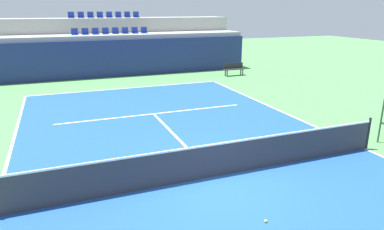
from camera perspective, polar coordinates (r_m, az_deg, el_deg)
name	(u,v)px	position (r m, az deg, el deg)	size (l,w,h in m)	color
ground_plane	(215,177)	(9.82, 3.76, -9.99)	(80.00, 80.00, 0.00)	#4C8C4C
court_surface	(215,176)	(9.82, 3.76, -9.96)	(11.00, 24.00, 0.01)	#1E4C99
baseline_far	(128,88)	(20.69, -10.34, 4.34)	(11.00, 0.10, 0.00)	white
sideline_right	(365,149)	(12.92, 26.34, -4.94)	(0.10, 24.00, 0.00)	white
service_line_far	(154,114)	(15.44, -6.28, 0.20)	(8.26, 0.10, 0.00)	white
centre_service_line	(177,138)	(12.54, -2.42, -3.75)	(0.10, 6.40, 0.00)	white
back_wall	(116,58)	(24.28, -12.34, 9.00)	(19.04, 0.30, 2.46)	navy
stands_tier_lower	(112,54)	(25.59, -12.86, 9.67)	(19.04, 2.40, 2.74)	#9E9E99
stands_tier_upper	(107,43)	(27.89, -13.71, 11.27)	(19.04, 2.40, 3.77)	#9E9E99
seating_row_lower	(111,32)	(25.54, -13.12, 13.02)	(5.21, 0.44, 0.44)	navy
seating_row_upper	(105,16)	(27.88, -14.04, 15.39)	(5.21, 0.44, 0.44)	navy
tennis_net	(215,160)	(9.60, 3.82, -7.28)	(11.08, 0.08, 1.07)	black
player_bench	(234,68)	(24.41, 6.82, 7.60)	(1.50, 0.40, 0.85)	#232328
tennis_ball_0	(266,221)	(8.06, 11.92, -16.56)	(0.07, 0.07, 0.07)	#CCE033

